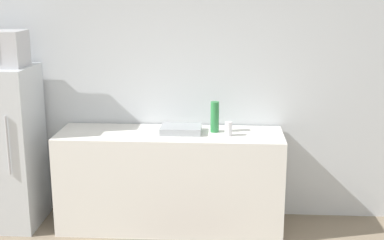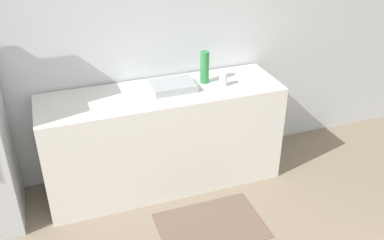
% 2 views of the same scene
% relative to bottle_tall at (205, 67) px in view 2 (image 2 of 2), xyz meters
% --- Properties ---
extents(wall_back, '(8.00, 0.06, 2.60)m').
position_rel_bottle_tall_xyz_m(wall_back, '(-0.64, 0.29, 0.26)').
color(wall_back, silver).
rests_on(wall_back, ground_plane).
extents(counter, '(2.03, 0.60, 0.90)m').
position_rel_bottle_tall_xyz_m(counter, '(-0.40, -0.06, -0.59)').
color(counter, silver).
rests_on(counter, ground_plane).
extents(sink_basin, '(0.36, 0.27, 0.06)m').
position_rel_bottle_tall_xyz_m(sink_basin, '(-0.30, -0.04, -0.11)').
color(sink_basin, '#9EA3A8').
rests_on(sink_basin, counter).
extents(bottle_tall, '(0.08, 0.08, 0.28)m').
position_rel_bottle_tall_xyz_m(bottle_tall, '(0.00, 0.00, 0.00)').
color(bottle_tall, '#2D7F42').
rests_on(bottle_tall, counter).
extents(bottle_short, '(0.07, 0.07, 0.13)m').
position_rel_bottle_tall_xyz_m(bottle_short, '(0.12, -0.12, -0.08)').
color(bottle_short, silver).
rests_on(bottle_short, counter).
extents(kitchen_rug, '(0.83, 0.58, 0.01)m').
position_rel_bottle_tall_xyz_m(kitchen_rug, '(-0.22, -0.76, -1.04)').
color(kitchen_rug, brown).
rests_on(kitchen_rug, ground_plane).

